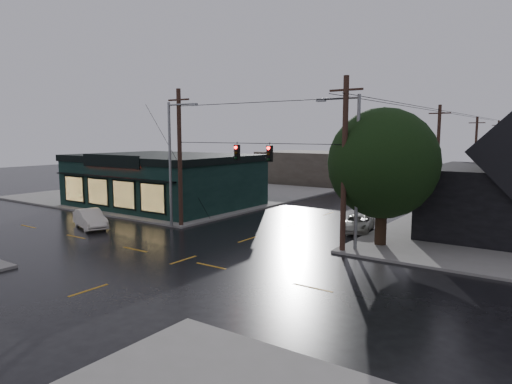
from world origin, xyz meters
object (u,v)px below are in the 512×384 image
Objects in this scene: utility_pole_nw at (181,227)px; sedan_cream at (90,219)px; utility_pole_ne at (342,252)px; suv_silver at (358,223)px; corner_tree at (383,163)px.

utility_pole_nw reaches higher than sedan_cream.
utility_pole_nw is 13.00m from utility_pole_ne.
sedan_cream is 19.49m from suv_silver.
utility_pole_nw is (-14.31, -2.68, -5.13)m from corner_tree.
suv_silver is at bearing -38.36° from sedan_cream.
utility_pole_nw is 12.95m from suv_silver.
suv_silver is (-2.88, 3.36, -4.55)m from corner_tree.
utility_pole_nw is at bearing -169.39° from corner_tree.
corner_tree reaches higher than utility_pole_ne.
corner_tree is at bearing 63.95° from utility_pole_ne.
corner_tree is 21.11m from sedan_cream.
utility_pole_ne is 2.44× the size of suv_silver.
utility_pole_nw is 6.68m from sedan_cream.
sedan_cream is at bearing -160.92° from suv_silver.
utility_pole_nw and utility_pole_ne have the same top height.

